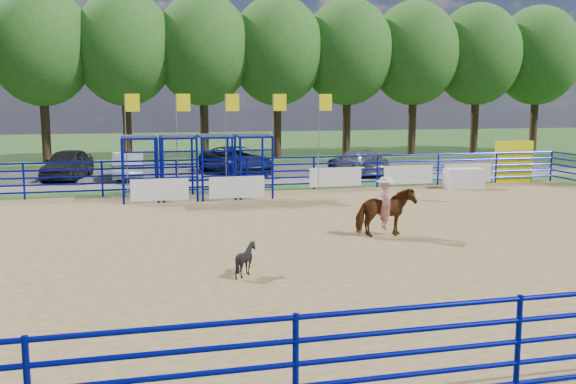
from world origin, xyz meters
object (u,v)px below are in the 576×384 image
object	(u,v)px
announcer_table	(464,178)
car_a	(67,164)
car_c	(236,160)
car_d	(358,162)
car_b	(129,165)
horse_and_rider	(385,208)
calf	(246,259)

from	to	relation	value
announcer_table	car_a	distance (m)	19.26
car_c	car_d	world-z (taller)	car_c
car_b	car_a	bearing A→B (deg)	-12.93
car_b	car_d	world-z (taller)	car_b
announcer_table	car_d	bearing A→B (deg)	113.79
announcer_table	car_c	bearing A→B (deg)	138.07
horse_and_rider	car_d	bearing A→B (deg)	72.98
horse_and_rider	calf	world-z (taller)	horse_and_rider
horse_and_rider	car_b	distance (m)	17.34
car_c	calf	bearing A→B (deg)	-115.88
calf	car_c	bearing A→B (deg)	-18.07
announcer_table	horse_and_rider	size ratio (longest dim) A/B	0.69
announcer_table	horse_and_rider	xyz separation A→B (m)	(-7.34, -8.64, 0.40)
announcer_table	calf	world-z (taller)	announcer_table
announcer_table	car_d	world-z (taller)	car_d
car_a	car_d	world-z (taller)	car_a
announcer_table	car_c	size ratio (longest dim) A/B	0.32
car_a	car_c	xyz separation A→B (m)	(8.56, 0.22, -0.03)
announcer_table	car_a	world-z (taller)	car_a
car_b	car_d	distance (m)	11.85
car_a	car_c	bearing A→B (deg)	13.29
car_b	car_c	distance (m)	5.66
calf	car_b	world-z (taller)	car_b
announcer_table	car_d	xyz separation A→B (m)	(-2.77, 6.28, 0.20)
car_a	car_c	distance (m)	8.56
car_b	car_d	bearing A→B (deg)	177.58
calf	car_a	xyz separation A→B (m)	(-5.56, 19.68, 0.36)
horse_and_rider	car_a	xyz separation A→B (m)	(-10.24, 16.52, -0.11)
car_d	calf	bearing A→B (deg)	54.41
horse_and_rider	car_a	size ratio (longest dim) A/B	0.55
announcer_table	car_a	size ratio (longest dim) A/B	0.38
car_b	car_d	xyz separation A→B (m)	(11.82, -0.83, -0.04)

